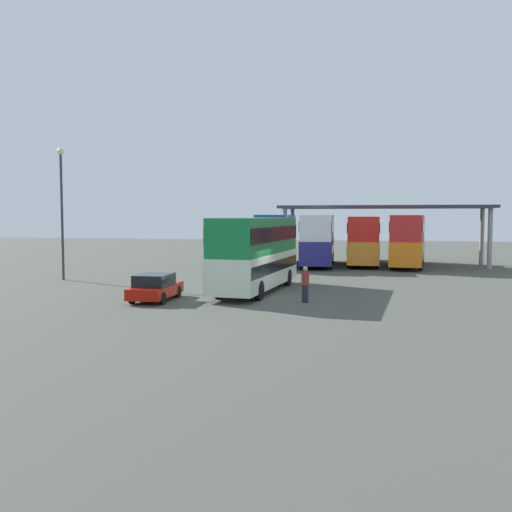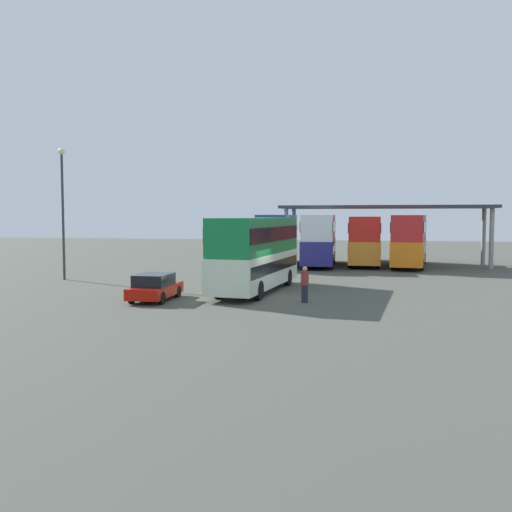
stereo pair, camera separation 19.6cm
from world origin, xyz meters
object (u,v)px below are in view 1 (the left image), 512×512
object	(u,v)px
double_decker_end_of_row	(408,238)
lamppost_tall	(62,198)
parked_hatchback	(155,287)
double_decker_mid_row	(318,238)
double_decker_main	(256,251)
pedestrian_waiting	(305,284)
double_decker_near_canopy	(277,238)
double_decker_far_right	(362,238)

from	to	relation	value
double_decker_end_of_row	lamppost_tall	xyz separation A→B (m)	(-23.13, -14.66, 3.03)
parked_hatchback	lamppost_tall	bearing A→B (deg)	50.19
double_decker_mid_row	lamppost_tall	distance (m)	21.23
double_decker_main	pedestrian_waiting	world-z (taller)	double_decker_main
lamppost_tall	double_decker_near_canopy	bearing A→B (deg)	48.66
parked_hatchback	double_decker_end_of_row	distance (m)	26.20
double_decker_end_of_row	pedestrian_waiting	bearing A→B (deg)	169.89
parked_hatchback	lamppost_tall	world-z (taller)	lamppost_tall
double_decker_far_right	pedestrian_waiting	world-z (taller)	double_decker_far_right
double_decker_main	double_decker_mid_row	distance (m)	17.42
parked_hatchback	lamppost_tall	xyz separation A→B (m)	(-9.35, 7.56, 4.70)
double_decker_far_right	double_decker_end_of_row	xyz separation A→B (m)	(3.80, -1.44, 0.07)
double_decker_far_right	double_decker_end_of_row	size ratio (longest dim) A/B	1.04
double_decker_main	double_decker_mid_row	bearing A→B (deg)	-1.07
double_decker_main	pedestrian_waiting	distance (m)	4.89
parked_hatchback	double_decker_end_of_row	size ratio (longest dim) A/B	0.36
double_decker_main	double_decker_far_right	size ratio (longest dim) A/B	0.91
parked_hatchback	pedestrian_waiting	xyz separation A→B (m)	(7.46, 0.78, 0.22)
lamppost_tall	pedestrian_waiting	size ratio (longest dim) A/B	4.85
double_decker_mid_row	double_decker_main	bearing A→B (deg)	171.18
double_decker_end_of_row	double_decker_near_canopy	bearing A→B (deg)	100.90
double_decker_end_of_row	lamppost_tall	size ratio (longest dim) A/B	1.25
double_decker_end_of_row	lamppost_tall	distance (m)	27.55
double_decker_near_canopy	parked_hatchback	bearing A→B (deg)	170.03
double_decker_main	double_decker_far_right	distance (m)	20.19
pedestrian_waiting	double_decker_near_canopy	bearing A→B (deg)	85.45
double_decker_near_canopy	pedestrian_waiting	size ratio (longest dim) A/B	5.85
double_decker_main	pedestrian_waiting	size ratio (longest dim) A/B	5.74
double_decker_near_canopy	double_decker_end_of_row	xyz separation A→B (m)	(11.01, 0.88, -0.01)
double_decker_near_canopy	lamppost_tall	xyz separation A→B (m)	(-12.12, -13.78, 3.02)
parked_hatchback	double_decker_near_canopy	distance (m)	21.59
double_decker_near_canopy	double_decker_far_right	world-z (taller)	double_decker_near_canopy
parked_hatchback	double_decker_main	bearing A→B (deg)	-46.16
double_decker_near_canopy	double_decker_main	bearing A→B (deg)	-177.39
double_decker_main	double_decker_near_canopy	xyz separation A→B (m)	(-1.54, 17.07, 0.09)
double_decker_near_canopy	double_decker_mid_row	xyz separation A→B (m)	(3.53, 0.24, -0.01)
parked_hatchback	double_decker_far_right	bearing A→B (deg)	-23.73
double_decker_near_canopy	double_decker_far_right	xyz separation A→B (m)	(7.20, 2.32, -0.08)
parked_hatchback	double_decker_near_canopy	xyz separation A→B (m)	(2.78, 21.34, 1.69)
double_decker_mid_row	pedestrian_waiting	world-z (taller)	double_decker_mid_row
double_decker_main	double_decker_end_of_row	world-z (taller)	double_decker_end_of_row
parked_hatchback	double_decker_far_right	distance (m)	25.73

